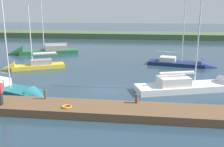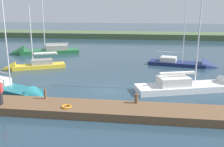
{
  "view_description": "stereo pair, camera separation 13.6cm",
  "coord_description": "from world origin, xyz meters",
  "px_view_note": "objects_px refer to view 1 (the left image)",
  "views": [
    {
      "loc": [
        -3.01,
        20.75,
        6.87
      ],
      "look_at": [
        -0.48,
        0.94,
        1.74
      ],
      "focal_mm": 41.06,
      "sensor_mm": 36.0,
      "label": 1
    },
    {
      "loc": [
        -3.14,
        20.74,
        6.87
      ],
      "look_at": [
        -0.48,
        0.94,
        1.74
      ],
      "focal_mm": 41.06,
      "sensor_mm": 36.0,
      "label": 2
    }
  ],
  "objects_px": {
    "sailboat_near_dock": "(15,93)",
    "sailboat_outer_mooring": "(198,87)",
    "mooring_post_far": "(137,99)",
    "sailboat_mid_channel": "(29,67)",
    "life_ring_buoy": "(67,107)",
    "sailboat_far_right": "(189,65)",
    "person_on_dock": "(0,91)",
    "sailboat_inner_slip": "(38,52)",
    "mooring_post_near": "(45,94)"
  },
  "relations": [
    {
      "from": "person_on_dock",
      "to": "life_ring_buoy",
      "type": "bearing_deg",
      "value": 171.2
    },
    {
      "from": "sailboat_near_dock",
      "to": "person_on_dock",
      "type": "xyz_separation_m",
      "value": [
        -1.08,
        3.76,
        1.44
      ]
    },
    {
      "from": "mooring_post_far",
      "to": "life_ring_buoy",
      "type": "bearing_deg",
      "value": 17.12
    },
    {
      "from": "mooring_post_near",
      "to": "life_ring_buoy",
      "type": "xyz_separation_m",
      "value": [
        -1.99,
        1.39,
        -0.31
      ]
    },
    {
      "from": "mooring_post_far",
      "to": "sailboat_inner_slip",
      "type": "xyz_separation_m",
      "value": [
        15.9,
        -20.68,
        -0.67
      ]
    },
    {
      "from": "sailboat_outer_mooring",
      "to": "person_on_dock",
      "type": "xyz_separation_m",
      "value": [
        14.07,
        6.77,
        1.3
      ]
    },
    {
      "from": "sailboat_inner_slip",
      "to": "sailboat_mid_channel",
      "type": "bearing_deg",
      "value": 87.61
    },
    {
      "from": "sailboat_far_right",
      "to": "person_on_dock",
      "type": "distance_m",
      "value": 22.1
    },
    {
      "from": "sailboat_mid_channel",
      "to": "sailboat_far_right",
      "type": "height_order",
      "value": "sailboat_far_right"
    },
    {
      "from": "sailboat_near_dock",
      "to": "sailboat_inner_slip",
      "type": "distance_m",
      "value": 19.3
    },
    {
      "from": "mooring_post_far",
      "to": "sailboat_mid_channel",
      "type": "relative_size",
      "value": 0.08
    },
    {
      "from": "life_ring_buoy",
      "to": "sailboat_near_dock",
      "type": "relative_size",
      "value": 0.07
    },
    {
      "from": "sailboat_mid_channel",
      "to": "sailboat_near_dock",
      "type": "relative_size",
      "value": 0.9
    },
    {
      "from": "mooring_post_far",
      "to": "sailboat_near_dock",
      "type": "bearing_deg",
      "value": -12.77
    },
    {
      "from": "sailboat_far_right",
      "to": "sailboat_outer_mooring",
      "type": "bearing_deg",
      "value": -83.31
    },
    {
      "from": "mooring_post_far",
      "to": "person_on_dock",
      "type": "relative_size",
      "value": 0.38
    },
    {
      "from": "mooring_post_far",
      "to": "sailboat_outer_mooring",
      "type": "height_order",
      "value": "sailboat_outer_mooring"
    },
    {
      "from": "sailboat_outer_mooring",
      "to": "person_on_dock",
      "type": "relative_size",
      "value": 6.65
    },
    {
      "from": "mooring_post_near",
      "to": "sailboat_far_right",
      "type": "height_order",
      "value": "sailboat_far_right"
    },
    {
      "from": "life_ring_buoy",
      "to": "sailboat_mid_channel",
      "type": "height_order",
      "value": "sailboat_mid_channel"
    },
    {
      "from": "mooring_post_far",
      "to": "sailboat_far_right",
      "type": "height_order",
      "value": "sailboat_far_right"
    },
    {
      "from": "sailboat_far_right",
      "to": "sailboat_outer_mooring",
      "type": "distance_m",
      "value": 9.57
    },
    {
      "from": "sailboat_far_right",
      "to": "sailboat_outer_mooring",
      "type": "height_order",
      "value": "sailboat_outer_mooring"
    },
    {
      "from": "mooring_post_far",
      "to": "life_ring_buoy",
      "type": "relative_size",
      "value": 0.97
    },
    {
      "from": "mooring_post_near",
      "to": "sailboat_near_dock",
      "type": "xyz_separation_m",
      "value": [
        3.56,
        -2.28,
        -0.81
      ]
    },
    {
      "from": "sailboat_near_dock",
      "to": "sailboat_outer_mooring",
      "type": "distance_m",
      "value": 15.44
    },
    {
      "from": "life_ring_buoy",
      "to": "sailboat_far_right",
      "type": "relative_size",
      "value": 0.07
    },
    {
      "from": "sailboat_near_dock",
      "to": "sailboat_far_right",
      "type": "bearing_deg",
      "value": 60.12
    },
    {
      "from": "sailboat_inner_slip",
      "to": "person_on_dock",
      "type": "distance_m",
      "value": 23.25
    },
    {
      "from": "life_ring_buoy",
      "to": "sailboat_near_dock",
      "type": "xyz_separation_m",
      "value": [
        5.55,
        -3.67,
        -0.5
      ]
    },
    {
      "from": "life_ring_buoy",
      "to": "sailboat_outer_mooring",
      "type": "bearing_deg",
      "value": -145.17
    },
    {
      "from": "mooring_post_near",
      "to": "sailboat_mid_channel",
      "type": "height_order",
      "value": "sailboat_mid_channel"
    },
    {
      "from": "sailboat_inner_slip",
      "to": "sailboat_near_dock",
      "type": "bearing_deg",
      "value": 87.78
    },
    {
      "from": "sailboat_inner_slip",
      "to": "person_on_dock",
      "type": "relative_size",
      "value": 7.63
    },
    {
      "from": "sailboat_near_dock",
      "to": "person_on_dock",
      "type": "bearing_deg",
      "value": -52.09
    },
    {
      "from": "mooring_post_near",
      "to": "sailboat_mid_channel",
      "type": "distance_m",
      "value": 12.64
    },
    {
      "from": "sailboat_mid_channel",
      "to": "sailboat_near_dock",
      "type": "bearing_deg",
      "value": 82.69
    },
    {
      "from": "mooring_post_far",
      "to": "life_ring_buoy",
      "type": "height_order",
      "value": "mooring_post_far"
    },
    {
      "from": "sailboat_far_right",
      "to": "sailboat_near_dock",
      "type": "height_order",
      "value": "sailboat_far_right"
    },
    {
      "from": "sailboat_inner_slip",
      "to": "mooring_post_far",
      "type": "bearing_deg",
      "value": 107.76
    },
    {
      "from": "sailboat_outer_mooring",
      "to": "sailboat_mid_channel",
      "type": "bearing_deg",
      "value": 144.94
    },
    {
      "from": "sailboat_far_right",
      "to": "sailboat_mid_channel",
      "type": "bearing_deg",
      "value": -156.86
    },
    {
      "from": "sailboat_far_right",
      "to": "person_on_dock",
      "type": "xyz_separation_m",
      "value": [
        14.84,
        16.3,
        1.46
      ]
    },
    {
      "from": "mooring_post_far",
      "to": "sailboat_inner_slip",
      "type": "distance_m",
      "value": 26.09
    },
    {
      "from": "person_on_dock",
      "to": "sailboat_outer_mooring",
      "type": "bearing_deg",
      "value": -164.27
    },
    {
      "from": "sailboat_far_right",
      "to": "sailboat_inner_slip",
      "type": "relative_size",
      "value": 0.75
    },
    {
      "from": "mooring_post_near",
      "to": "sailboat_outer_mooring",
      "type": "distance_m",
      "value": 12.75
    },
    {
      "from": "sailboat_outer_mooring",
      "to": "mooring_post_far",
      "type": "bearing_deg",
      "value": -151.47
    },
    {
      "from": "mooring_post_far",
      "to": "sailboat_mid_channel",
      "type": "bearing_deg",
      "value": -40.37
    },
    {
      "from": "sailboat_far_right",
      "to": "sailboat_near_dock",
      "type": "xyz_separation_m",
      "value": [
        15.92,
        12.54,
        0.02
      ]
    }
  ]
}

